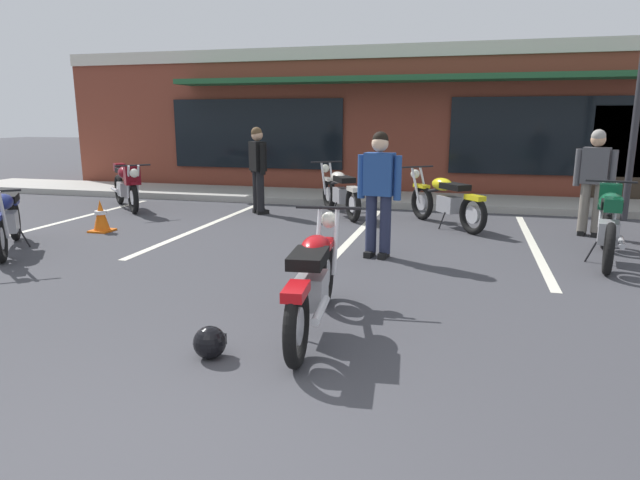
{
  "coord_description": "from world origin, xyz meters",
  "views": [
    {
      "loc": [
        1.67,
        -1.93,
        1.85
      ],
      "look_at": [
        0.17,
        3.69,
        0.55
      ],
      "focal_mm": 30.81,
      "sensor_mm": 36.0,
      "label": 1
    }
  ],
  "objects_px": {
    "motorcycle_foreground_classic": "(314,280)",
    "motorcycle_orange_scrambler": "(6,219)",
    "person_by_back_row": "(594,177)",
    "traffic_cone": "(101,216)",
    "motorcycle_red_sportbike": "(126,184)",
    "helmet_on_pavement": "(210,342)",
    "motorcycle_green_cafe_racer": "(340,191)",
    "person_in_black_shirt": "(258,165)",
    "motorcycle_black_cruiser": "(609,220)",
    "motorcycle_blue_standard": "(445,200)",
    "person_in_shorts_foreground": "(379,187)"
  },
  "relations": [
    {
      "from": "motorcycle_green_cafe_racer",
      "to": "traffic_cone",
      "type": "xyz_separation_m",
      "value": [
        -3.47,
        -2.55,
        -0.2
      ]
    },
    {
      "from": "person_in_black_shirt",
      "to": "person_by_back_row",
      "type": "distance_m",
      "value": 5.87
    },
    {
      "from": "motorcycle_black_cruiser",
      "to": "traffic_cone",
      "type": "xyz_separation_m",
      "value": [
        -7.65,
        -0.16,
        -0.27
      ]
    },
    {
      "from": "motorcycle_blue_standard",
      "to": "motorcycle_black_cruiser",
      "type": "bearing_deg",
      "value": -39.24
    },
    {
      "from": "person_in_shorts_foreground",
      "to": "motorcycle_foreground_classic",
      "type": "bearing_deg",
      "value": -92.75
    },
    {
      "from": "motorcycle_foreground_classic",
      "to": "person_by_back_row",
      "type": "relative_size",
      "value": 1.26
    },
    {
      "from": "motorcycle_green_cafe_racer",
      "to": "person_in_black_shirt",
      "type": "relative_size",
      "value": 1.11
    },
    {
      "from": "motorcycle_foreground_classic",
      "to": "motorcycle_black_cruiser",
      "type": "distance_m",
      "value": 4.6
    },
    {
      "from": "motorcycle_black_cruiser",
      "to": "motorcycle_blue_standard",
      "type": "xyz_separation_m",
      "value": [
        -2.18,
        1.78,
        -0.07
      ]
    },
    {
      "from": "motorcycle_foreground_classic",
      "to": "person_by_back_row",
      "type": "xyz_separation_m",
      "value": [
        3.17,
        4.93,
        0.49
      ]
    },
    {
      "from": "motorcycle_red_sportbike",
      "to": "motorcycle_black_cruiser",
      "type": "distance_m",
      "value": 8.76
    },
    {
      "from": "motorcycle_black_cruiser",
      "to": "person_by_back_row",
      "type": "relative_size",
      "value": 1.25
    },
    {
      "from": "motorcycle_green_cafe_racer",
      "to": "motorcycle_orange_scrambler",
      "type": "distance_m",
      "value": 5.62
    },
    {
      "from": "helmet_on_pavement",
      "to": "traffic_cone",
      "type": "bearing_deg",
      "value": 134.27
    },
    {
      "from": "motorcycle_foreground_classic",
      "to": "person_in_black_shirt",
      "type": "relative_size",
      "value": 1.26
    },
    {
      "from": "motorcycle_black_cruiser",
      "to": "motorcycle_blue_standard",
      "type": "bearing_deg",
      "value": 140.76
    },
    {
      "from": "helmet_on_pavement",
      "to": "person_in_shorts_foreground",
      "type": "bearing_deg",
      "value": 77.86
    },
    {
      "from": "person_in_shorts_foreground",
      "to": "motorcycle_blue_standard",
      "type": "bearing_deg",
      "value": 72.1
    },
    {
      "from": "motorcycle_blue_standard",
      "to": "motorcycle_green_cafe_racer",
      "type": "height_order",
      "value": "same"
    },
    {
      "from": "person_in_shorts_foreground",
      "to": "helmet_on_pavement",
      "type": "relative_size",
      "value": 6.44
    },
    {
      "from": "helmet_on_pavement",
      "to": "motorcycle_orange_scrambler",
      "type": "bearing_deg",
      "value": 149.9
    },
    {
      "from": "motorcycle_foreground_classic",
      "to": "motorcycle_orange_scrambler",
      "type": "xyz_separation_m",
      "value": [
        -4.96,
        1.73,
        0.0
      ]
    },
    {
      "from": "motorcycle_green_cafe_racer",
      "to": "person_in_shorts_foreground",
      "type": "xyz_separation_m",
      "value": [
        1.22,
        -3.05,
        0.49
      ]
    },
    {
      "from": "person_in_shorts_foreground",
      "to": "traffic_cone",
      "type": "bearing_deg",
      "value": 173.95
    },
    {
      "from": "motorcycle_black_cruiser",
      "to": "person_in_black_shirt",
      "type": "bearing_deg",
      "value": 159.56
    },
    {
      "from": "motorcycle_blue_standard",
      "to": "motorcycle_orange_scrambler",
      "type": "height_order",
      "value": "same"
    },
    {
      "from": "person_by_back_row",
      "to": "traffic_cone",
      "type": "relative_size",
      "value": 3.16
    },
    {
      "from": "motorcycle_blue_standard",
      "to": "person_in_black_shirt",
      "type": "relative_size",
      "value": 1.05
    },
    {
      "from": "traffic_cone",
      "to": "motorcycle_red_sportbike",
      "type": "bearing_deg",
      "value": 113.46
    },
    {
      "from": "person_in_shorts_foreground",
      "to": "motorcycle_green_cafe_racer",
      "type": "bearing_deg",
      "value": 111.85
    },
    {
      "from": "helmet_on_pavement",
      "to": "motorcycle_blue_standard",
      "type": "bearing_deg",
      "value": 75.48
    },
    {
      "from": "motorcycle_orange_scrambler",
      "to": "person_by_back_row",
      "type": "relative_size",
      "value": 1.07
    },
    {
      "from": "motorcycle_red_sportbike",
      "to": "person_in_shorts_foreground",
      "type": "relative_size",
      "value": 0.99
    },
    {
      "from": "motorcycle_green_cafe_racer",
      "to": "traffic_cone",
      "type": "distance_m",
      "value": 4.31
    },
    {
      "from": "helmet_on_pavement",
      "to": "person_in_black_shirt",
      "type": "bearing_deg",
      "value": 107.86
    },
    {
      "from": "helmet_on_pavement",
      "to": "motorcycle_black_cruiser",
      "type": "bearing_deg",
      "value": 48.38
    },
    {
      "from": "person_in_shorts_foreground",
      "to": "person_in_black_shirt",
      "type": "bearing_deg",
      "value": 135.0
    },
    {
      "from": "motorcycle_foreground_classic",
      "to": "helmet_on_pavement",
      "type": "relative_size",
      "value": 8.11
    },
    {
      "from": "motorcycle_black_cruiser",
      "to": "person_in_black_shirt",
      "type": "distance_m",
      "value": 6.16
    },
    {
      "from": "motorcycle_foreground_classic",
      "to": "person_in_shorts_foreground",
      "type": "relative_size",
      "value": 1.26
    },
    {
      "from": "motorcycle_blue_standard",
      "to": "motorcycle_foreground_classic",
      "type": "bearing_deg",
      "value": -100.03
    },
    {
      "from": "motorcycle_red_sportbike",
      "to": "person_in_shorts_foreground",
      "type": "bearing_deg",
      "value": -24.7
    },
    {
      "from": "motorcycle_red_sportbike",
      "to": "motorcycle_orange_scrambler",
      "type": "xyz_separation_m",
      "value": [
        0.5,
        -3.6,
        -0.07
      ]
    },
    {
      "from": "motorcycle_black_cruiser",
      "to": "person_in_black_shirt",
      "type": "xyz_separation_m",
      "value": [
        -5.76,
        2.15,
        0.42
      ]
    },
    {
      "from": "motorcycle_green_cafe_racer",
      "to": "motorcycle_red_sportbike",
      "type": "bearing_deg",
      "value": -173.77
    },
    {
      "from": "helmet_on_pavement",
      "to": "traffic_cone",
      "type": "distance_m",
      "value": 5.63
    },
    {
      "from": "person_in_shorts_foreground",
      "to": "person_by_back_row",
      "type": "bearing_deg",
      "value": 35.58
    },
    {
      "from": "motorcycle_green_cafe_racer",
      "to": "person_in_shorts_foreground",
      "type": "height_order",
      "value": "person_in_shorts_foreground"
    },
    {
      "from": "motorcycle_black_cruiser",
      "to": "helmet_on_pavement",
      "type": "distance_m",
      "value": 5.62
    },
    {
      "from": "traffic_cone",
      "to": "motorcycle_foreground_classic",
      "type": "bearing_deg",
      "value": -35.5
    }
  ]
}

